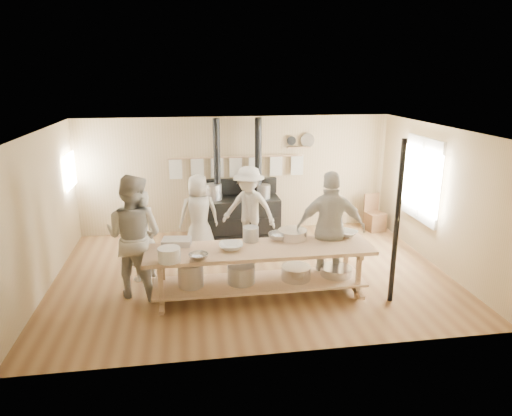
# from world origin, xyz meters

# --- Properties ---
(ground) EXTENTS (7.00, 7.00, 0.00)m
(ground) POSITION_xyz_m (0.00, 0.00, 0.00)
(ground) COLOR brown
(ground) RESTS_ON ground
(room_shell) EXTENTS (7.00, 7.00, 7.00)m
(room_shell) POSITION_xyz_m (0.00, 0.00, 1.62)
(room_shell) COLOR tan
(room_shell) RESTS_ON ground
(window_right) EXTENTS (0.09, 1.50, 1.65)m
(window_right) POSITION_xyz_m (3.47, 0.60, 1.50)
(window_right) COLOR beige
(window_right) RESTS_ON ground
(left_opening) EXTENTS (0.00, 0.90, 0.90)m
(left_opening) POSITION_xyz_m (-3.45, 2.00, 1.60)
(left_opening) COLOR white
(left_opening) RESTS_ON ground
(stove) EXTENTS (1.90, 0.75, 2.60)m
(stove) POSITION_xyz_m (-0.01, 2.12, 0.52)
(stove) COLOR black
(stove) RESTS_ON ground
(towel_rail) EXTENTS (3.00, 0.04, 0.47)m
(towel_rail) POSITION_xyz_m (0.00, 2.40, 1.56)
(towel_rail) COLOR tan
(towel_rail) RESTS_ON ground
(back_wall_shelf) EXTENTS (0.63, 0.14, 0.32)m
(back_wall_shelf) POSITION_xyz_m (1.46, 2.43, 2.00)
(back_wall_shelf) COLOR tan
(back_wall_shelf) RESTS_ON ground
(prep_table) EXTENTS (3.60, 0.90, 0.85)m
(prep_table) POSITION_xyz_m (-0.01, -0.90, 0.52)
(prep_table) COLOR tan
(prep_table) RESTS_ON ground
(support_post) EXTENTS (0.08, 0.08, 2.60)m
(support_post) POSITION_xyz_m (2.05, -1.35, 1.30)
(support_post) COLOR black
(support_post) RESTS_ON ground
(cook_far_left) EXTENTS (0.71, 0.66, 1.62)m
(cook_far_left) POSITION_xyz_m (-1.92, 0.07, 0.81)
(cook_far_left) COLOR #BBB4A5
(cook_far_left) RESTS_ON ground
(cook_left) EXTENTS (1.20, 1.09, 2.01)m
(cook_left) POSITION_xyz_m (-1.97, -0.50, 1.01)
(cook_left) COLOR #BBB4A5
(cook_left) RESTS_ON ground
(cook_center) EXTENTS (0.85, 0.61, 1.61)m
(cook_center) POSITION_xyz_m (-0.90, 1.16, 0.81)
(cook_center) COLOR #BBB4A5
(cook_center) RESTS_ON ground
(cook_right) EXTENTS (1.23, 0.68, 1.98)m
(cook_right) POSITION_xyz_m (1.25, -0.60, 0.99)
(cook_right) COLOR #BBB4A5
(cook_right) RESTS_ON ground
(cook_by_window) EXTENTS (1.30, 1.12, 1.75)m
(cook_by_window) POSITION_xyz_m (0.10, 1.14, 0.88)
(cook_by_window) COLOR #BBB4A5
(cook_by_window) RESTS_ON ground
(chair) EXTENTS (0.46, 0.46, 0.84)m
(chair) POSITION_xyz_m (3.15, 1.97, 0.25)
(chair) COLOR brown
(chair) RESTS_ON ground
(bowl_white_a) EXTENTS (0.41, 0.41, 0.09)m
(bowl_white_a) POSITION_xyz_m (-0.45, -0.88, 0.90)
(bowl_white_a) COLOR white
(bowl_white_a) RESTS_ON prep_table
(bowl_steel_a) EXTENTS (0.42, 0.42, 0.09)m
(bowl_steel_a) POSITION_xyz_m (-0.97, -1.23, 0.90)
(bowl_steel_a) COLOR silver
(bowl_steel_a) RESTS_ON prep_table
(bowl_white_b) EXTENTS (0.50, 0.50, 0.09)m
(bowl_white_b) POSITION_xyz_m (1.55, -0.57, 0.89)
(bowl_white_b) COLOR white
(bowl_white_b) RESTS_ON prep_table
(bowl_steel_b) EXTENTS (0.46, 0.46, 0.11)m
(bowl_steel_b) POSITION_xyz_m (0.37, -0.57, 0.90)
(bowl_steel_b) COLOR silver
(bowl_steel_b) RESTS_ON prep_table
(roasting_pan) EXTENTS (0.49, 0.36, 0.10)m
(roasting_pan) POSITION_xyz_m (-1.30, -0.57, 0.90)
(roasting_pan) COLOR #B2B2B7
(roasting_pan) RESTS_ON prep_table
(mixing_bowl_large) EXTENTS (0.52, 0.52, 0.15)m
(mixing_bowl_large) POSITION_xyz_m (0.61, -0.57, 0.93)
(mixing_bowl_large) COLOR silver
(mixing_bowl_large) RESTS_ON prep_table
(bucket_galv) EXTENTS (0.35, 0.35, 0.24)m
(bucket_galv) POSITION_xyz_m (-0.10, -0.57, 0.97)
(bucket_galv) COLOR gray
(bucket_galv) RESTS_ON prep_table
(deep_bowl_enamel) EXTENTS (0.33, 0.33, 0.21)m
(deep_bowl_enamel) POSITION_xyz_m (-1.40, -1.23, 0.95)
(deep_bowl_enamel) COLOR white
(deep_bowl_enamel) RESTS_ON prep_table
(pitcher) EXTENTS (0.14, 0.14, 0.19)m
(pitcher) POSITION_xyz_m (-0.07, -0.57, 0.94)
(pitcher) COLOR white
(pitcher) RESTS_ON prep_table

